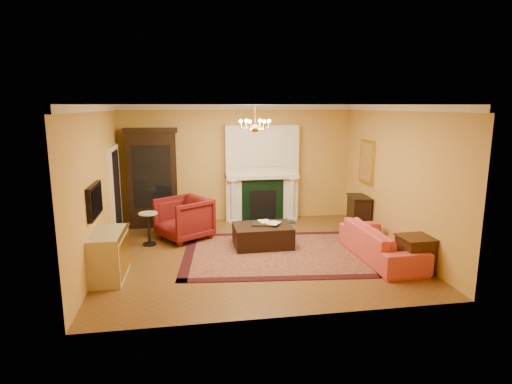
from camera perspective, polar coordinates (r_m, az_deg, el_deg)
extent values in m
cube|color=brown|center=(8.90, -0.13, -8.21)|extent=(6.00, 5.50, 0.02)
cube|color=white|center=(8.38, -0.14, 11.62)|extent=(6.00, 5.50, 0.02)
cube|color=gold|center=(11.21, -2.42, 3.83)|extent=(6.00, 0.02, 3.00)
cube|color=gold|center=(5.87, 4.24, -3.25)|extent=(6.00, 0.02, 3.00)
cube|color=gold|center=(8.57, -20.42, 0.74)|extent=(0.02, 5.50, 3.00)
cube|color=gold|center=(9.47, 18.16, 1.85)|extent=(0.02, 5.50, 3.00)
cube|color=silver|center=(11.17, 0.76, 2.51)|extent=(1.90, 0.32, 2.50)
cube|color=silver|center=(10.93, 0.92, 5.49)|extent=(1.10, 0.01, 0.80)
cube|color=black|center=(11.14, 0.90, -1.18)|extent=(1.10, 0.02, 1.10)
cube|color=black|center=(11.16, 0.90, -1.69)|extent=(0.70, 0.02, 0.75)
cube|color=#333333|center=(11.15, 1.00, -3.97)|extent=(1.60, 0.50, 0.04)
cube|color=silver|center=(11.13, 0.81, 2.11)|extent=(1.90, 0.44, 0.10)
cylinder|color=silver|center=(11.01, -3.09, -1.13)|extent=(0.14, 0.14, 1.18)
cylinder|color=silver|center=(11.28, 4.81, -0.85)|extent=(0.14, 0.14, 1.18)
cube|color=silver|center=(11.07, -2.45, 11.20)|extent=(6.00, 0.08, 0.12)
cube|color=silver|center=(8.43, -20.77, 10.41)|extent=(0.08, 5.50, 0.12)
cube|color=silver|center=(9.33, 18.43, 10.60)|extent=(0.08, 5.50, 0.12)
cube|color=silver|center=(10.28, -18.24, 0.02)|extent=(0.08, 1.05, 2.10)
cube|color=black|center=(10.28, -18.03, -0.14)|extent=(0.02, 0.85, 1.95)
cube|color=black|center=(8.01, -20.72, -1.09)|extent=(0.08, 0.95, 0.58)
cube|color=black|center=(8.00, -20.40, -1.08)|extent=(0.01, 0.85, 0.48)
cube|color=gold|center=(10.68, 14.57, 3.90)|extent=(0.05, 0.76, 1.05)
cube|color=white|center=(10.67, 14.43, 3.90)|extent=(0.01, 0.62, 0.90)
cylinder|color=gold|center=(8.38, -0.14, 10.18)|extent=(0.03, 0.03, 0.40)
sphere|color=gold|center=(8.39, -0.14, 8.48)|extent=(0.16, 0.16, 0.16)
sphere|color=#FFE5B2|center=(8.44, 1.77, 9.44)|extent=(0.07, 0.07, 0.07)
sphere|color=#FFE5B2|center=(8.65, 0.53, 9.49)|extent=(0.07, 0.07, 0.07)
sphere|color=#FFE5B2|center=(8.61, -1.33, 9.48)|extent=(0.07, 0.07, 0.07)
sphere|color=#FFE5B2|center=(8.35, -2.06, 9.41)|extent=(0.07, 0.07, 0.07)
sphere|color=#FFE5B2|center=(8.13, -0.84, 9.37)|extent=(0.07, 0.07, 0.07)
sphere|color=#FFE5B2|center=(8.17, 1.12, 9.38)|extent=(0.07, 0.07, 0.07)
cube|color=#420E0E|center=(8.89, 2.71, -8.13)|extent=(4.05, 3.21, 0.02)
cube|color=black|center=(10.94, -13.56, 1.59)|extent=(1.18, 0.54, 2.34)
imported|color=maroon|center=(9.80, -9.59, -3.25)|extent=(1.35, 1.37, 1.05)
cylinder|color=black|center=(9.68, -14.00, -6.74)|extent=(0.28, 0.28, 0.04)
cylinder|color=black|center=(9.58, -14.10, -4.78)|extent=(0.06, 0.06, 0.65)
cylinder|color=silver|center=(9.49, -14.20, -2.79)|extent=(0.40, 0.40, 0.03)
cube|color=#BEB38B|center=(7.99, -19.00, -7.95)|extent=(0.55, 1.13, 0.83)
imported|color=#C6463E|center=(8.81, 16.38, -5.83)|extent=(0.70, 2.26, 0.88)
cube|color=#3C1D10|center=(8.38, 20.47, -7.89)|extent=(0.57, 0.57, 0.63)
cube|color=black|center=(10.75, 13.51, -2.78)|extent=(0.50, 0.77, 0.80)
cube|color=black|center=(9.23, 0.89, -5.83)|extent=(1.23, 0.90, 0.45)
cube|color=black|center=(9.23, 0.83, -4.27)|extent=(0.50, 0.43, 0.03)
imported|color=gray|center=(9.22, 0.48, -3.20)|extent=(0.23, 0.07, 0.31)
imported|color=gray|center=(9.19, 1.71, -3.20)|extent=(0.21, 0.15, 0.33)
cylinder|color=gray|center=(11.01, -2.66, 2.48)|extent=(0.10, 0.10, 0.08)
cone|color=black|center=(10.98, -2.66, 3.45)|extent=(0.14, 0.14, 0.30)
cylinder|color=gray|center=(11.27, 4.54, 2.66)|extent=(0.10, 0.10, 0.08)
cone|color=black|center=(11.24, 4.56, 3.64)|extent=(0.14, 0.14, 0.31)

